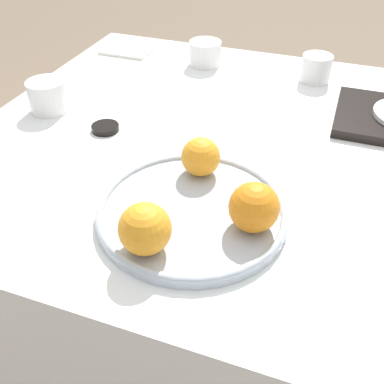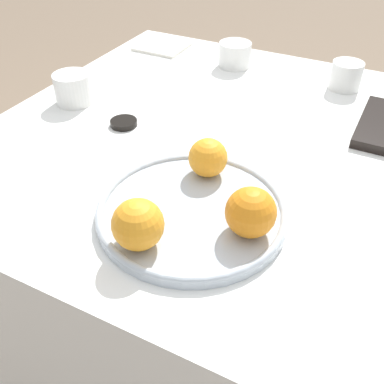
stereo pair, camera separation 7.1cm
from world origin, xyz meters
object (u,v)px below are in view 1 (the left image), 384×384
object	(u,v)px
cup_0	(205,53)
cup_2	(48,96)
fruit_platter	(192,211)
orange_1	(201,157)
soy_dish	(105,128)
napkin	(129,49)
orange_2	(254,207)
cup_3	(316,68)
orange_0	(145,229)

from	to	relation	value
cup_0	cup_2	world-z (taller)	cup_2
fruit_platter	orange_1	world-z (taller)	orange_1
cup_0	soy_dish	size ratio (longest dim) A/B	1.49
fruit_platter	napkin	size ratio (longest dim) A/B	2.22
fruit_platter	orange_2	world-z (taller)	orange_2
cup_2	cup_3	size ratio (longest dim) A/B	1.13
cup_0	soy_dish	xyz separation A→B (m)	(-0.09, -0.41, -0.03)
cup_3	orange_2	bearing A→B (deg)	-91.44
orange_2	cup_2	bearing A→B (deg)	155.48
fruit_platter	soy_dish	world-z (taller)	fruit_platter
fruit_platter	napkin	xyz separation A→B (m)	(-0.42, 0.63, -0.01)
cup_2	soy_dish	distance (m)	0.17
orange_1	cup_0	xyz separation A→B (m)	(-0.16, 0.50, -0.02)
orange_0	cup_0	bearing A→B (deg)	101.64
orange_1	cup_0	distance (m)	0.53
cup_3	soy_dish	xyz separation A→B (m)	(-0.38, -0.40, -0.03)
cup_0	napkin	world-z (taller)	cup_0
cup_0	cup_3	xyz separation A→B (m)	(0.30, -0.01, 0.00)
orange_1	orange_2	xyz separation A→B (m)	(0.12, -0.11, 0.00)
orange_2	cup_3	distance (m)	0.61
orange_2	cup_0	bearing A→B (deg)	114.69
orange_0	orange_2	distance (m)	0.17
orange_0	orange_2	xyz separation A→B (m)	(0.13, 0.10, 0.00)
cup_0	cup_3	distance (m)	0.30
orange_2	napkin	xyz separation A→B (m)	(-0.52, 0.63, -0.05)
cup_0	cup_2	xyz separation A→B (m)	(-0.25, -0.37, 0.00)
orange_0	soy_dish	xyz separation A→B (m)	(-0.23, 0.30, -0.05)
orange_2	cup_2	distance (m)	0.58
cup_2	cup_3	world-z (taller)	cup_2
napkin	soy_dish	bearing A→B (deg)	-70.13
orange_1	orange_2	bearing A→B (deg)	-41.52
orange_0	fruit_platter	bearing A→B (deg)	72.77
cup_0	napkin	size ratio (longest dim) A/B	0.61
cup_0	fruit_platter	bearing A→B (deg)	-73.47
orange_1	cup_2	distance (m)	0.43
cup_3	soy_dish	bearing A→B (deg)	-133.74
fruit_platter	orange_0	size ratio (longest dim) A/B	4.05
orange_1	cup_0	world-z (taller)	orange_1
cup_2	soy_dish	xyz separation A→B (m)	(0.16, -0.04, -0.03)
orange_2	cup_3	xyz separation A→B (m)	(0.02, 0.60, -0.02)
cup_2	cup_3	xyz separation A→B (m)	(0.54, 0.36, -0.00)
cup_0	cup_3	world-z (taller)	cup_3
orange_2	cup_2	size ratio (longest dim) A/B	0.92
fruit_platter	orange_2	bearing A→B (deg)	-4.34
orange_1	soy_dish	xyz separation A→B (m)	(-0.25, 0.10, -0.04)
cup_2	soy_dish	world-z (taller)	cup_2
cup_3	orange_0	bearing A→B (deg)	-102.04
orange_0	napkin	size ratio (longest dim) A/B	0.55
fruit_platter	cup_3	bearing A→B (deg)	78.91
cup_0	soy_dish	bearing A→B (deg)	-102.12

